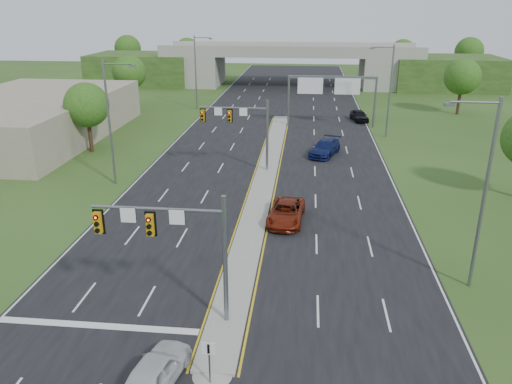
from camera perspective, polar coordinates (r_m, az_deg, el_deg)
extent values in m
plane|color=#2A4418|center=(26.64, -3.36, -14.63)|extent=(240.00, 240.00, 0.00)
cube|color=black|center=(58.60, 2.07, 5.45)|extent=(24.00, 160.00, 0.02)
cube|color=gray|center=(47.13, 1.06, 1.75)|extent=(2.00, 54.00, 0.16)
cone|color=gray|center=(23.48, -5.01, -20.03)|extent=(2.00, 2.00, 0.16)
cube|color=gold|center=(47.26, -0.34, 1.71)|extent=(0.12, 54.00, 0.01)
cube|color=gold|center=(47.08, 2.45, 1.61)|extent=(0.12, 54.00, 0.01)
cube|color=silver|center=(60.51, -9.20, 5.70)|extent=(0.12, 160.00, 0.01)
cube|color=silver|center=(59.03, 13.62, 5.01)|extent=(0.12, 160.00, 0.01)
cube|color=silver|center=(27.54, -17.63, -14.34)|extent=(10.50, 0.50, 0.01)
cylinder|color=slate|center=(24.79, -3.53, -8.01)|extent=(0.24, 0.24, 7.00)
cylinder|color=slate|center=(24.34, -11.25, -1.91)|extent=(6.50, 0.16, 0.16)
cube|color=#C9910C|center=(24.51, -12.02, -3.72)|extent=(0.35, 0.25, 1.10)
cube|color=#C9910C|center=(25.41, -17.62, -3.37)|extent=(0.35, 0.25, 1.10)
cube|color=black|center=(24.63, -11.92, -3.58)|extent=(0.55, 0.04, 1.30)
cube|color=black|center=(25.53, -17.51, -3.24)|extent=(0.55, 0.04, 1.30)
sphere|color=#FF0C05|center=(24.26, -12.17, -3.09)|extent=(0.20, 0.20, 0.20)
sphere|color=#FF0C05|center=(25.17, -17.82, -2.76)|extent=(0.20, 0.20, 0.20)
cube|color=white|center=(24.84, -14.42, -2.59)|extent=(0.75, 0.04, 0.75)
cube|color=white|center=(24.13, -9.04, -2.87)|extent=(0.75, 0.04, 0.75)
cylinder|color=slate|center=(48.07, 1.29, 6.36)|extent=(0.24, 0.24, 7.00)
cylinder|color=slate|center=(47.84, -2.62, 9.59)|extent=(6.50, 0.16, 0.16)
cube|color=#C9910C|center=(47.80, -3.04, 8.65)|extent=(0.35, 0.25, 1.10)
cube|color=#C9910C|center=(48.27, -6.13, 8.68)|extent=(0.35, 0.25, 1.10)
cube|color=black|center=(47.93, -3.02, 8.69)|extent=(0.55, 0.04, 1.30)
cube|color=black|center=(48.40, -6.09, 8.71)|extent=(0.55, 0.04, 1.30)
sphere|color=#FF0C05|center=(47.60, -3.07, 9.03)|extent=(0.20, 0.20, 0.20)
sphere|color=#FF0C05|center=(48.07, -6.18, 9.06)|extent=(0.20, 0.20, 0.20)
cube|color=white|center=(48.04, -4.34, 9.17)|extent=(0.75, 0.04, 0.75)
cube|color=white|center=(47.68, -1.46, 9.13)|extent=(0.75, 0.04, 0.75)
cylinder|color=slate|center=(22.46, -5.34, -18.91)|extent=(0.08, 0.08, 2.20)
cube|color=white|center=(21.92, -5.44, -17.38)|extent=(0.60, 0.04, 0.60)
cube|color=black|center=(21.90, -5.46, -17.43)|extent=(0.10, 0.02, 0.45)
cylinder|color=slate|center=(67.57, 3.74, 10.33)|extent=(0.28, 0.28, 6.60)
cylinder|color=slate|center=(68.08, 13.43, 9.90)|extent=(0.28, 0.28, 6.60)
cube|color=slate|center=(67.09, 8.76, 12.83)|extent=(11.50, 0.35, 0.35)
cube|color=#0C571B|center=(66.98, 6.22, 11.98)|extent=(3.20, 0.08, 2.00)
cube|color=#0C571B|center=(67.17, 10.41, 11.80)|extent=(3.20, 0.08, 2.00)
cube|color=silver|center=(66.93, 6.22, 11.98)|extent=(3.30, 0.03, 2.10)
cube|color=silver|center=(67.12, 10.41, 11.79)|extent=(3.30, 0.03, 2.10)
cube|color=gray|center=(104.27, -5.75, 13.75)|extent=(6.00, 12.00, 6.00)
cube|color=gray|center=(103.04, 13.65, 13.21)|extent=(6.00, 12.00, 6.00)
cube|color=#2A4418|center=(107.61, -12.74, 13.58)|extent=(20.00, 14.00, 6.00)
cube|color=#2A4418|center=(105.50, 20.83, 12.63)|extent=(20.00, 14.00, 6.00)
cube|color=gray|center=(101.88, 3.96, 15.68)|extent=(50.00, 12.00, 1.20)
cube|color=gray|center=(96.01, 3.83, 16.01)|extent=(50.00, 0.40, 0.90)
cube|color=gray|center=(107.57, 4.10, 16.50)|extent=(50.00, 0.40, 0.90)
cylinder|color=slate|center=(45.95, -16.41, 7.42)|extent=(0.20, 0.20, 11.00)
cylinder|color=slate|center=(44.66, -15.56, 13.93)|extent=(2.50, 0.12, 0.12)
cube|color=slate|center=(44.24, -13.99, 13.82)|extent=(0.50, 0.25, 0.18)
cylinder|color=slate|center=(78.97, -6.91, 13.34)|extent=(0.20, 0.20, 11.00)
cylinder|color=slate|center=(78.23, -6.15, 17.13)|extent=(2.50, 0.12, 0.12)
cube|color=slate|center=(77.99, -5.20, 17.04)|extent=(0.50, 0.25, 0.18)
cylinder|color=slate|center=(29.85, 24.61, -0.62)|extent=(0.20, 0.20, 11.00)
cylinder|color=slate|center=(28.15, 23.75, 9.38)|extent=(2.50, 0.12, 0.12)
cube|color=slate|center=(27.83, 21.23, 9.29)|extent=(0.50, 0.25, 0.18)
cylinder|color=slate|center=(62.98, 15.05, 10.95)|extent=(0.20, 0.20, 11.00)
cylinder|color=slate|center=(62.19, 14.33, 15.75)|extent=(2.50, 0.12, 0.12)
cube|color=slate|center=(62.04, 13.13, 15.69)|extent=(0.50, 0.25, 0.18)
cylinder|color=#382316|center=(58.21, -18.44, 6.32)|extent=(0.44, 0.44, 4.00)
sphere|color=#264D14|center=(57.56, -18.80, 9.40)|extent=(4.80, 4.80, 4.80)
cylinder|color=#382316|center=(82.38, -14.08, 10.81)|extent=(0.44, 0.44, 4.25)
sphere|color=#264D14|center=(81.91, -14.29, 13.14)|extent=(5.20, 5.20, 5.20)
cylinder|color=#382316|center=(80.70, 22.19, 9.72)|extent=(0.44, 0.44, 4.25)
sphere|color=#264D14|center=(80.21, 22.52, 12.09)|extent=(5.20, 5.20, 5.20)
cylinder|color=#382316|center=(123.45, -14.29, 13.95)|extent=(0.44, 0.44, 4.50)
sphere|color=#264D14|center=(123.12, -14.45, 15.61)|extent=(6.00, 6.00, 6.00)
cylinder|color=#382316|center=(119.45, -7.77, 14.12)|extent=(0.44, 0.44, 4.25)
sphere|color=#264D14|center=(119.13, -7.85, 15.74)|extent=(5.60, 5.60, 5.60)
cylinder|color=#382316|center=(117.94, 16.24, 13.43)|extent=(0.44, 0.44, 4.25)
sphere|color=#264D14|center=(117.60, 16.41, 15.06)|extent=(5.60, 5.60, 5.60)
cylinder|color=#382316|center=(121.12, 22.94, 12.88)|extent=(0.44, 0.44, 4.50)
sphere|color=#264D14|center=(120.78, 23.18, 14.56)|extent=(6.00, 6.00, 6.00)
cube|color=gray|center=(67.00, -24.69, 7.71)|extent=(18.00, 30.00, 5.00)
imported|color=silver|center=(22.94, -11.40, -19.38)|extent=(2.56, 4.65, 1.50)
imported|color=maroon|center=(37.47, 3.46, -2.32)|extent=(2.87, 5.57, 1.50)
imported|color=#0B1547|center=(54.63, 7.88, 5.03)|extent=(4.00, 6.03, 1.62)
imported|color=black|center=(72.08, 11.72, 8.56)|extent=(2.67, 4.74, 1.52)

